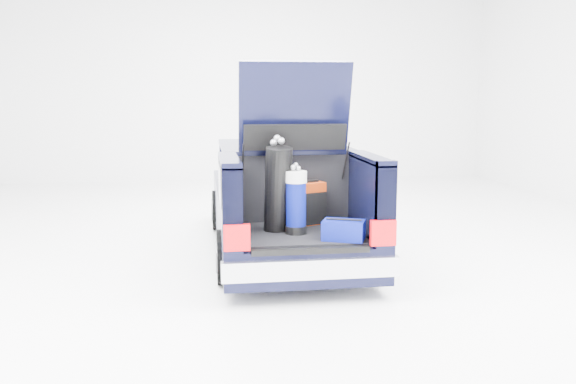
{
  "coord_description": "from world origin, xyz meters",
  "views": [
    {
      "loc": [
        -1.06,
        -7.97,
        2.11
      ],
      "look_at": [
        0.0,
        -0.5,
        0.89
      ],
      "focal_mm": 38.0,
      "sensor_mm": 36.0,
      "label": 1
    }
  ],
  "objects": [
    {
      "name": "ground",
      "position": [
        0.0,
        0.0,
        0.0
      ],
      "size": [
        14.0,
        14.0,
        0.0
      ],
      "primitive_type": "plane",
      "color": "white",
      "rests_on": "ground"
    },
    {
      "name": "car",
      "position": [
        -0.0,
        0.11,
        0.67
      ],
      "size": [
        1.87,
        4.65,
        2.47
      ],
      "color": "black",
      "rests_on": "ground"
    },
    {
      "name": "red_suitcase",
      "position": [
        0.18,
        -1.09,
        0.85
      ],
      "size": [
        0.37,
        0.31,
        0.52
      ],
      "rotation": [
        0.0,
        0.0,
        0.39
      ],
      "color": "maroon",
      "rests_on": "car"
    },
    {
      "name": "black_golf_bag",
      "position": [
        -0.24,
        -1.41,
        1.08
      ],
      "size": [
        0.35,
        0.45,
        1.06
      ],
      "rotation": [
        0.0,
        0.0,
        0.15
      ],
      "color": "black",
      "rests_on": "car"
    },
    {
      "name": "blue_golf_bag",
      "position": [
        -0.06,
        -1.55,
        0.95
      ],
      "size": [
        0.3,
        0.3,
        0.78
      ],
      "rotation": [
        0.0,
        0.0,
        0.36
      ],
      "color": "black",
      "rests_on": "car"
    },
    {
      "name": "blue_duffel",
      "position": [
        0.39,
        -1.9,
        0.7
      ],
      "size": [
        0.5,
        0.42,
        0.23
      ],
      "rotation": [
        0.0,
        0.0,
        -0.39
      ],
      "color": "#040B64",
      "rests_on": "car"
    }
  ]
}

